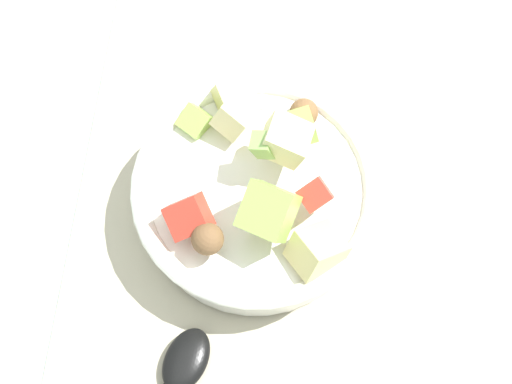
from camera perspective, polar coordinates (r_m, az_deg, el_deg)
The scene contains 3 objects.
ground_plane at distance 0.71m, azimuth -0.74°, elevation -0.02°, with size 2.40×2.40×0.00m, color silver.
placemat at distance 0.71m, azimuth -0.74°, elevation 0.07°, with size 0.49×0.31×0.01m, color #BCB299.
salad_bowl at distance 0.66m, azimuth 0.04°, elevation -0.14°, with size 0.21×0.21×0.11m.
Camera 1 is at (-0.28, -0.03, 0.65)m, focal length 53.69 mm.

